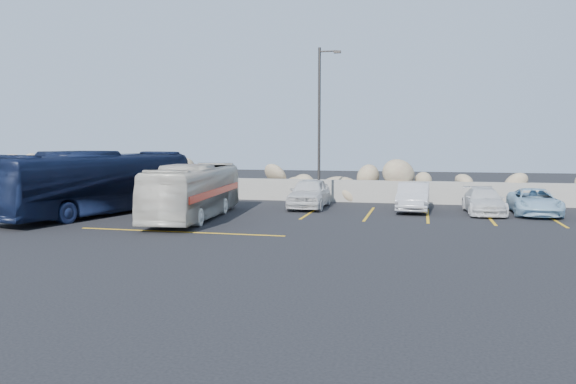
% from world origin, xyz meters
% --- Properties ---
extents(ground, '(90.00, 90.00, 0.00)m').
position_xyz_m(ground, '(0.00, 0.00, 0.00)').
color(ground, black).
rests_on(ground, ground).
extents(seawall, '(60.00, 0.40, 1.20)m').
position_xyz_m(seawall, '(0.00, 12.00, 0.60)').
color(seawall, gray).
rests_on(seawall, ground).
extents(riprap_pile, '(54.00, 2.80, 2.60)m').
position_xyz_m(riprap_pile, '(0.00, 13.20, 1.30)').
color(riprap_pile, '#9E8467').
rests_on(riprap_pile, ground).
extents(parking_lines, '(18.16, 9.36, 0.01)m').
position_xyz_m(parking_lines, '(4.64, 5.57, 0.01)').
color(parking_lines, gold).
rests_on(parking_lines, ground).
extents(lamppost, '(1.14, 0.18, 8.00)m').
position_xyz_m(lamppost, '(2.56, 9.50, 4.30)').
color(lamppost, '#2C2927').
rests_on(lamppost, ground).
extents(vintage_bus, '(2.76, 8.57, 2.35)m').
position_xyz_m(vintage_bus, '(-1.90, 3.75, 1.17)').
color(vintage_bus, beige).
rests_on(vintage_bus, ground).
extents(tour_coach, '(4.82, 10.67, 2.89)m').
position_xyz_m(tour_coach, '(-6.66, 3.94, 1.45)').
color(tour_coach, '#0F1732').
rests_on(tour_coach, ground).
extents(car_a, '(1.83, 4.37, 1.48)m').
position_xyz_m(car_a, '(2.17, 8.69, 0.74)').
color(car_a, silver).
rests_on(car_a, ground).
extents(car_b, '(1.55, 4.13, 1.35)m').
position_xyz_m(car_b, '(7.24, 8.57, 0.67)').
color(car_b, silver).
rests_on(car_b, ground).
extents(car_c, '(1.83, 4.08, 1.16)m').
position_xyz_m(car_c, '(10.40, 8.31, 0.58)').
color(car_c, silver).
rests_on(car_c, ground).
extents(car_d, '(2.02, 4.28, 1.18)m').
position_xyz_m(car_d, '(12.60, 8.46, 0.59)').
color(car_d, '#9BC3DC').
rests_on(car_d, ground).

